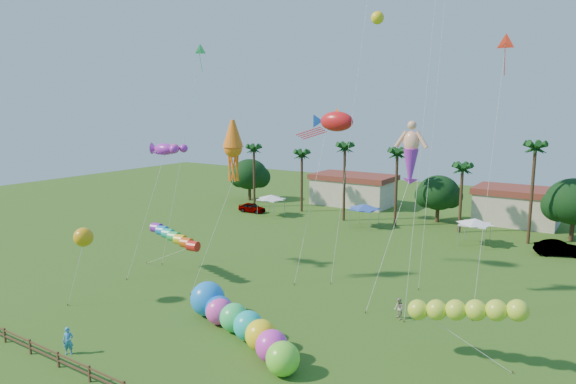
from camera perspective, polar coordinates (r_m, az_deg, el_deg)
The scene contains 19 objects.
ground at distance 34.57m, azimuth -9.59°, elevation -17.29°, with size 160.00×160.00×0.00m, color #285116.
tree_line at distance 69.58m, azimuth 18.15°, elevation -0.19°, with size 69.46×8.91×11.00m.
buildings_row at distance 77.53m, azimuth 14.51°, elevation -0.75°, with size 35.00×7.00×4.00m.
tent_row at distance 65.96m, azimuth 8.26°, elevation -1.67°, with size 31.00×4.00×0.60m.
car_a at distance 75.52m, azimuth -4.02°, elevation -1.74°, with size 1.66×4.12×1.40m, color #4C4C54.
car_b at distance 60.95m, azimuth 27.92°, elevation -5.55°, with size 1.65×4.74×1.56m, color #4C4C54.
spectator_a at distance 36.42m, azimuth -23.24°, elevation -14.97°, with size 0.65×0.43×1.78m, color #3789C3.
spectator_b at distance 39.47m, azimuth 12.22°, elevation -12.56°, with size 0.79×0.61×1.62m, color #ABA48F.
caterpillar_inflatable at distance 35.96m, azimuth -5.48°, elevation -14.17°, with size 12.22×6.78×2.59m.
blue_ball at distance 38.16m, azimuth -7.66°, elevation -12.87°, with size 2.05×2.05×2.05m, color blue.
rainbow_tube at distance 46.98m, azimuth -11.99°, elevation -5.59°, with size 9.79×2.41×3.87m.
green_worm at distance 33.75m, azimuth 14.24°, elevation -12.56°, with size 9.04×2.28×3.75m.
orange_ball_kite at distance 42.97m, azimuth -21.78°, elevation -4.68°, with size 1.92×2.02×6.21m.
merman_kite at distance 41.57m, azimuth 13.48°, elevation 3.79°, with size 2.42×5.85×13.94m.
fish_kite at distance 47.02m, azimuth 5.43°, elevation 7.81°, with size 5.08×7.07×15.12m.
squid_kite at distance 44.29m, azimuth -6.12°, elevation 4.85°, with size 2.21×5.81×14.46m.
lobster_kite at distance 49.49m, azimuth -13.58°, elevation 4.66°, with size 4.31×6.15×12.29m.
delta_kite_red at distance 41.07m, azimuth 23.00°, elevation 14.66°, with size 1.39×3.45×20.64m.
delta_kite_green at distance 52.18m, azimuth -9.80°, elevation 14.87°, with size 2.58×4.77×21.44m.
Camera 1 is at (21.29, -22.33, 15.59)m, focal length 32.00 mm.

